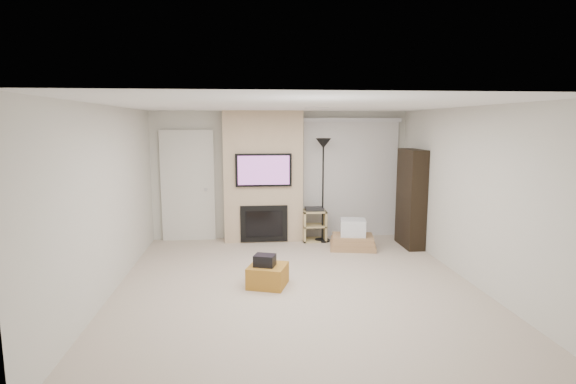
{
  "coord_description": "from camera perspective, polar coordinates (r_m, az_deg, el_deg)",
  "views": [
    {
      "loc": [
        -0.7,
        -6.04,
        2.26
      ],
      "look_at": [
        0.0,
        1.2,
        1.15
      ],
      "focal_mm": 28.0,
      "sensor_mm": 36.0,
      "label": 1
    }
  ],
  "objects": [
    {
      "name": "floor_lamp",
      "position": [
        8.53,
        4.49,
        3.98
      ],
      "size": [
        0.29,
        0.29,
        1.99
      ],
      "color": "black",
      "rests_on": "floor"
    },
    {
      "name": "ceiling",
      "position": [
        6.08,
        1.11,
        10.94
      ],
      "size": [
        5.0,
        5.5,
        0.0
      ],
      "primitive_type": "cube",
      "color": "white",
      "rests_on": "wall_back"
    },
    {
      "name": "wall_front",
      "position": [
        3.51,
        6.29,
        -8.1
      ],
      "size": [
        5.0,
        0.0,
        2.5
      ],
      "primitive_type": "cube",
      "rotation": [
        1.57,
        0.0,
        0.0
      ],
      "color": "beige",
      "rests_on": "ground"
    },
    {
      "name": "box_stack",
      "position": [
        8.3,
        8.21,
        -5.73
      ],
      "size": [
        0.91,
        0.75,
        0.54
      ],
      "color": "#A77E55",
      "rests_on": "floor"
    },
    {
      "name": "fireplace_wall",
      "position": [
        8.64,
        -3.17,
        1.86
      ],
      "size": [
        1.5,
        0.47,
        2.5
      ],
      "color": "tan",
      "rests_on": "floor"
    },
    {
      "name": "vertical_blinds",
      "position": [
        9.04,
        7.95,
        2.33
      ],
      "size": [
        1.98,
        0.1,
        2.37
      ],
      "color": "silver",
      "rests_on": "floor"
    },
    {
      "name": "wall_right",
      "position": [
        6.91,
        22.15,
        -0.37
      ],
      "size": [
        0.0,
        5.5,
        2.5
      ],
      "primitive_type": "cube",
      "rotation": [
        1.57,
        0.0,
        1.57
      ],
      "color": "beige",
      "rests_on": "ground"
    },
    {
      "name": "black_bag",
      "position": [
        6.31,
        -2.97,
        -8.66
      ],
      "size": [
        0.34,
        0.3,
        0.16
      ],
      "primitive_type": "cube",
      "rotation": [
        0.0,
        0.0,
        -0.33
      ],
      "color": "black",
      "rests_on": "ottoman"
    },
    {
      "name": "floor",
      "position": [
        6.48,
        1.04,
        -11.72
      ],
      "size": [
        5.0,
        5.5,
        0.0
      ],
      "primitive_type": "cube",
      "color": "#C0AE9B",
      "rests_on": "ground"
    },
    {
      "name": "entry_door",
      "position": [
        8.9,
        -12.57,
        0.69
      ],
      "size": [
        1.02,
        0.11,
        2.14
      ],
      "color": "silver",
      "rests_on": "floor"
    },
    {
      "name": "wall_left",
      "position": [
        6.38,
        -21.84,
        -1.06
      ],
      "size": [
        0.0,
        5.5,
        2.5
      ],
      "primitive_type": "cube",
      "rotation": [
        1.57,
        0.0,
        1.57
      ],
      "color": "beige",
      "rests_on": "ground"
    },
    {
      "name": "wall_back",
      "position": [
        8.87,
        -0.96,
        2.14
      ],
      "size": [
        5.0,
        0.0,
        2.5
      ],
      "primitive_type": "cube",
      "rotation": [
        1.57,
        0.0,
        0.0
      ],
      "color": "beige",
      "rests_on": "ground"
    },
    {
      "name": "av_stand",
      "position": [
        8.74,
        3.34,
        -3.98
      ],
      "size": [
        0.45,
        0.38,
        0.66
      ],
      "color": "tan",
      "rests_on": "floor"
    },
    {
      "name": "ottoman",
      "position": [
        6.41,
        -2.59,
        -10.54
      ],
      "size": [
        0.63,
        0.63,
        0.3
      ],
      "primitive_type": "cube",
      "rotation": [
        0.0,
        0.0,
        -0.33
      ],
      "color": "#A56E23",
      "rests_on": "floor"
    },
    {
      "name": "hvac_vent",
      "position": [
        6.93,
        3.68,
        10.63
      ],
      "size": [
        0.35,
        0.18,
        0.01
      ],
      "primitive_type": "cube",
      "color": "silver",
      "rests_on": "ceiling"
    },
    {
      "name": "bookshelf",
      "position": [
        8.56,
        15.36,
        -0.78
      ],
      "size": [
        0.3,
        0.8,
        1.8
      ],
      "color": "black",
      "rests_on": "floor"
    }
  ]
}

